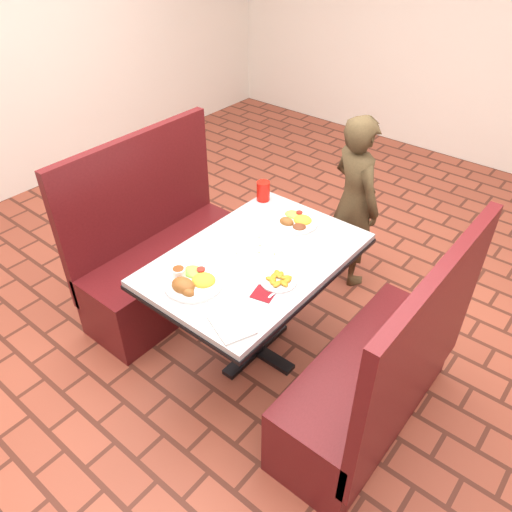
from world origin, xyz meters
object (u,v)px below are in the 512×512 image
Objects in this scene: dining_table at (256,270)px; plantain_plate at (278,280)px; near_dinner_plate at (192,280)px; red_tumbler at (263,191)px; booth_bench_right at (376,381)px; far_dinner_plate at (296,219)px; booth_bench_left at (165,261)px; diner_person at (354,202)px.

dining_table is 0.27m from plantain_plate.
near_dinner_plate is at bearing -103.93° from dining_table.
red_tumbler reaches higher than plantain_plate.
far_dinner_plate is at bearing 153.87° from booth_bench_right.
booth_bench_left reaches higher than far_dinner_plate.
plantain_plate is at bearing 125.05° from diner_person.
diner_person is 4.61× the size of far_dinner_plate.
booth_bench_left is 0.97× the size of diner_person.
far_dinner_plate is (0.07, 0.79, -0.01)m from near_dinner_plate.
far_dinner_plate reaches higher than plantain_plate.
dining_table is at bearing 180.00° from booth_bench_right.
diner_person reaches higher than far_dinner_plate.
plantain_plate is at bearing -45.88° from red_tumbler.
red_tumbler is (0.45, 0.49, 0.48)m from booth_bench_left.
dining_table is 9.62× the size of red_tumbler.
booth_bench_right is 4.45× the size of far_dinner_plate.
booth_bench_left is at bearing 180.00° from dining_table.
booth_bench_right is 0.72m from plantain_plate.
far_dinner_plate is (-0.02, 0.40, 0.12)m from dining_table.
booth_bench_left is 1.00× the size of booth_bench_right.
diner_person is at bearing 100.17° from plantain_plate.
dining_table is 0.42m from far_dinner_plate.
far_dinner_plate is (0.77, 0.40, 0.45)m from booth_bench_left.
near_dinner_plate is 0.80m from far_dinner_plate.
plantain_plate reaches higher than dining_table.
dining_table is 1.03m from diner_person.
near_dinner_plate is 0.92m from red_tumbler.
far_dinner_plate is at bearing 93.53° from dining_table.
booth_bench_right is 4.01× the size of near_dinner_plate.
diner_person is 1.16m from plantain_plate.
dining_table is at bearing 156.82° from plantain_plate.
dining_table is 4.05× the size of near_dinner_plate.
red_tumbler is at bearing 105.76° from near_dinner_plate.
dining_table is at bearing 0.00° from booth_bench_left.
far_dinner_plate is 1.43× the size of plantain_plate.
booth_bench_left is at bearing -152.43° from far_dinner_plate.
dining_table is 1.01× the size of booth_bench_left.
near_dinner_plate is (-0.10, -0.39, 0.13)m from dining_table.
near_dinner_plate is (-0.89, -0.39, 0.45)m from booth_bench_right.
booth_bench_left is 0.83m from red_tumbler.
booth_bench_right reaches higher than red_tumbler.
booth_bench_left is 4.45× the size of far_dinner_plate.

